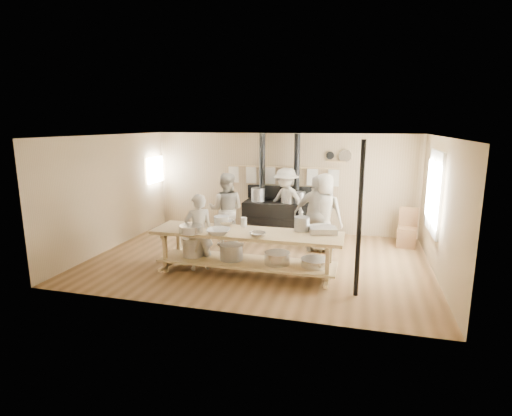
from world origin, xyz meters
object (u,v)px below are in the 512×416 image
Objects in this scene: cook_far_left at (199,232)px; cook_by_window at (286,202)px; prep_table at (246,248)px; roasting_pan at (323,230)px; cook_left at (226,210)px; cook_right at (317,214)px; stove at (278,214)px; chair at (407,235)px; cook_center at (323,213)px.

cook_far_left is 0.87× the size of cook_by_window.
prep_table is 1.49m from roasting_pan.
cook_left is 0.99× the size of cook_by_window.
cook_left is 2.10m from cook_right.
roasting_pan is (2.38, -1.40, 0.04)m from cook_left.
cook_left is at bearing -3.44° from cook_right.
cook_left is 1.68m from cook_by_window.
stove reaches higher than cook_far_left.
cook_by_window reaches higher than cook_far_left.
roasting_pan is at bearing -37.71° from cook_by_window.
cook_far_left reaches higher than prep_table.
cook_far_left is 4.94m from chair.
prep_table is 2.36× the size of cook_far_left.
cook_right is 1.55m from roasting_pan.
cook_left is at bearing -123.67° from cook_far_left.
stove reaches higher than cook_center.
prep_table is 2.07× the size of cook_left.
cook_by_window is 3.00m from chair.
cook_right is 1.41m from cook_by_window.
stove is 5.25× the size of roasting_pan.
roasting_pan is at bearing 10.08° from prep_table.
stove reaches higher than roasting_pan.
stove is 3.02m from prep_table.
roasting_pan is at bearing 94.05° from cook_right.
cook_left is 1.91× the size of chair.
cook_center is 0.15m from cook_right.
cook_far_left is 3.08× the size of roasting_pan.
cook_by_window is 1.93× the size of chair.
cook_left is 4.29m from chair.
cook_left reaches higher than prep_table.
stove is 2.86× the size of chair.
cook_right is (1.13, 1.77, 0.34)m from prep_table.
stove is at bearing 170.90° from cook_by_window.
prep_table is at bearing -131.51° from chair.
stove is at bearing 117.09° from roasting_pan.
cook_by_window is at bearing 114.62° from roasting_pan.
cook_far_left is at bearing 52.98° from cook_center.
roasting_pan reaches higher than prep_table.
stove is 1.72m from cook_right.
cook_center is 1.95× the size of chair.
chair is at bearing -6.05° from stove.
cook_left is at bearing 18.53° from cook_center.
stove reaches higher than prep_table.
cook_left reaches higher than cook_far_left.
roasting_pan is (1.19, -2.60, 0.03)m from cook_by_window.
cook_left reaches higher than roasting_pan.
cook_left is (0.01, 1.63, 0.11)m from cook_far_left.
cook_right is at bearing -22.34° from cook_by_window.
chair is (3.16, -0.33, -0.25)m from stove.
chair is 3.06m from roasting_pan.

